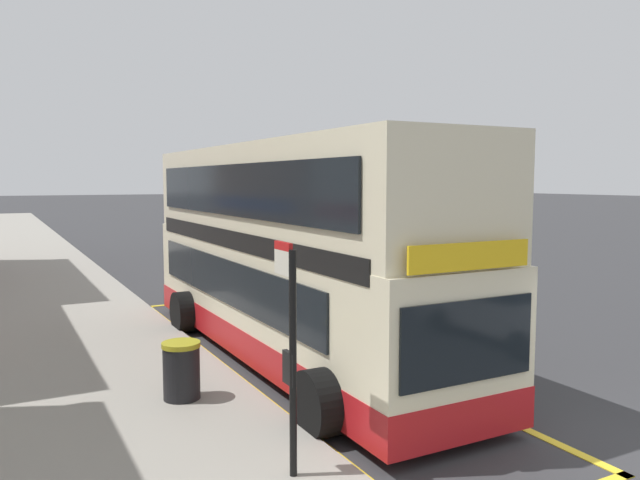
{
  "coord_description": "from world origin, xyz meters",
  "views": [
    {
      "loc": [
        -7.87,
        -4.56,
        3.69
      ],
      "look_at": [
        -1.36,
        7.67,
        2.35
      ],
      "focal_mm": 34.79,
      "sensor_mm": 36.0,
      "label": 1
    }
  ],
  "objects_px": {
    "double_decker_bus": "(288,259)",
    "bus_stop_sign": "(290,341)",
    "litter_bin": "(182,370)",
    "parked_car_grey_behind": "(219,235)"
  },
  "relations": [
    {
      "from": "bus_stop_sign",
      "to": "parked_car_grey_behind",
      "type": "relative_size",
      "value": 0.67
    },
    {
      "from": "bus_stop_sign",
      "to": "litter_bin",
      "type": "relative_size",
      "value": 3.0
    },
    {
      "from": "double_decker_bus",
      "to": "parked_car_grey_behind",
      "type": "distance_m",
      "value": 20.65
    },
    {
      "from": "double_decker_bus",
      "to": "bus_stop_sign",
      "type": "height_order",
      "value": "double_decker_bus"
    },
    {
      "from": "litter_bin",
      "to": "double_decker_bus",
      "type": "bearing_deg",
      "value": 33.56
    },
    {
      "from": "bus_stop_sign",
      "to": "litter_bin",
      "type": "xyz_separation_m",
      "value": [
        -0.46,
        3.17,
        -1.17
      ]
    },
    {
      "from": "double_decker_bus",
      "to": "bus_stop_sign",
      "type": "distance_m",
      "value": 5.54
    },
    {
      "from": "double_decker_bus",
      "to": "parked_car_grey_behind",
      "type": "xyz_separation_m",
      "value": [
        5.25,
        19.93,
        -1.27
      ]
    },
    {
      "from": "bus_stop_sign",
      "to": "parked_car_grey_behind",
      "type": "distance_m",
      "value": 26.1
    },
    {
      "from": "parked_car_grey_behind",
      "to": "double_decker_bus",
      "type": "bearing_deg",
      "value": -106.25
    }
  ]
}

